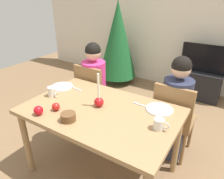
{
  "coord_description": "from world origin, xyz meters",
  "views": [
    {
      "loc": [
        0.96,
        -1.33,
        1.74
      ],
      "look_at": [
        0.0,
        0.2,
        0.87
      ],
      "focal_mm": 33.51,
      "sensor_mm": 36.0,
      "label": 1
    }
  ],
  "objects": [
    {
      "name": "person_left_child",
      "position": [
        -0.55,
        0.64,
        0.57
      ],
      "size": [
        0.3,
        0.3,
        1.17
      ],
      "color": "#33384C",
      "rests_on": "ground"
    },
    {
      "name": "mug_right",
      "position": [
        0.56,
        -0.0,
        0.8
      ],
      "size": [
        0.13,
        0.08,
        0.09
      ],
      "color": "silver",
      "rests_on": "dining_table"
    },
    {
      "name": "chair_right",
      "position": [
        0.52,
        0.61,
        0.51
      ],
      "size": [
        0.4,
        0.4,
        0.9
      ],
      "color": "olive",
      "rests_on": "ground"
    },
    {
      "name": "mug_left",
      "position": [
        -0.57,
        -0.04,
        0.8
      ],
      "size": [
        0.13,
        0.08,
        0.1
      ],
      "color": "silver",
      "rests_on": "dining_table"
    },
    {
      "name": "apple_by_left_plate",
      "position": [
        -0.41,
        -0.36,
        0.79
      ],
      "size": [
        0.08,
        0.08,
        0.08
      ],
      "primitive_type": "sphere",
      "color": "red",
      "rests_on": "dining_table"
    },
    {
      "name": "fork_left",
      "position": [
        -0.48,
        0.21,
        0.75
      ],
      "size": [
        0.18,
        0.04,
        0.01
      ],
      "primitive_type": "cube",
      "rotation": [
        0.0,
        0.0,
        -0.17
      ],
      "color": "silver",
      "rests_on": "dining_table"
    },
    {
      "name": "back_wall",
      "position": [
        0.0,
        2.6,
        1.3
      ],
      "size": [
        6.4,
        0.1,
        2.6
      ],
      "primitive_type": "cube",
      "color": "beige",
      "rests_on": "ground"
    },
    {
      "name": "fork_right",
      "position": [
        0.29,
        0.26,
        0.75
      ],
      "size": [
        0.18,
        0.03,
        0.01
      ],
      "primitive_type": "cube",
      "rotation": [
        0.0,
        0.0,
        -0.1
      ],
      "color": "silver",
      "rests_on": "dining_table"
    },
    {
      "name": "candle_centerpiece",
      "position": [
        -0.04,
        0.04,
        0.82
      ],
      "size": [
        0.09,
        0.09,
        0.33
      ],
      "color": "red",
      "rests_on": "dining_table"
    },
    {
      "name": "ground_plane",
      "position": [
        0.0,
        0.0,
        0.0
      ],
      "size": [
        7.68,
        7.68,
        0.0
      ],
      "primitive_type": "plane",
      "color": "brown"
    },
    {
      "name": "plate_left",
      "position": [
        -0.64,
        0.17,
        0.76
      ],
      "size": [
        0.24,
        0.24,
        0.01
      ],
      "primitive_type": "cylinder",
      "color": "silver",
      "rests_on": "dining_table"
    },
    {
      "name": "plate_right",
      "position": [
        0.46,
        0.28,
        0.76
      ],
      "size": [
        0.25,
        0.25,
        0.01
      ],
      "primitive_type": "cylinder",
      "color": "white",
      "rests_on": "dining_table"
    },
    {
      "name": "dining_table",
      "position": [
        0.0,
        0.0,
        0.67
      ],
      "size": [
        1.4,
        0.9,
        0.75
      ],
      "color": "#99754C",
      "rests_on": "ground"
    },
    {
      "name": "apple_near_candle",
      "position": [
        -0.33,
        -0.22,
        0.79
      ],
      "size": [
        0.07,
        0.07,
        0.07
      ],
      "primitive_type": "sphere",
      "color": "#B21C15",
      "rests_on": "dining_table"
    },
    {
      "name": "chair_left",
      "position": [
        -0.55,
        0.61,
        0.51
      ],
      "size": [
        0.4,
        0.4,
        0.9
      ],
      "color": "olive",
      "rests_on": "ground"
    },
    {
      "name": "tv",
      "position": [
        0.51,
        2.3,
        0.71
      ],
      "size": [
        0.79,
        0.05,
        0.46
      ],
      "color": "black",
      "rests_on": "tv_stand"
    },
    {
      "name": "christmas_tree",
      "position": [
        -1.08,
        2.13,
        0.86
      ],
      "size": [
        0.74,
        0.74,
        1.66
      ],
      "color": "brown",
      "rests_on": "ground"
    },
    {
      "name": "tv_stand",
      "position": [
        0.51,
        2.3,
        0.24
      ],
      "size": [
        0.64,
        0.4,
        0.48
      ],
      "primitive_type": "cube",
      "color": "black",
      "rests_on": "ground"
    },
    {
      "name": "bowl_walnuts",
      "position": [
        -0.12,
        -0.29,
        0.78
      ],
      "size": [
        0.13,
        0.13,
        0.07
      ],
      "primitive_type": "cylinder",
      "color": "brown",
      "rests_on": "dining_table"
    },
    {
      "name": "person_right_child",
      "position": [
        0.52,
        0.64,
        0.57
      ],
      "size": [
        0.3,
        0.3,
        1.17
      ],
      "color": "#33384C",
      "rests_on": "ground"
    }
  ]
}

